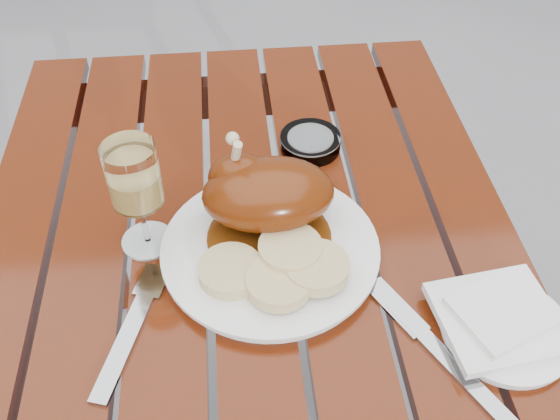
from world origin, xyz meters
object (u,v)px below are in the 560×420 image
(table, at_px, (258,406))
(side_plate, at_px, (505,330))
(wine_glass, at_px, (138,198))
(dinner_plate, at_px, (270,250))
(ashtray, at_px, (310,142))

(table, height_order, side_plate, side_plate)
(table, relative_size, wine_glass, 6.72)
(dinner_plate, height_order, ashtray, ashtray)
(table, height_order, wine_glass, wine_glass)
(dinner_plate, relative_size, wine_glass, 1.74)
(wine_glass, xyz_separation_m, ashtray, (0.27, 0.19, -0.08))
(table, bearing_deg, dinner_plate, 50.70)
(table, distance_m, ashtray, 0.49)
(side_plate, distance_m, ashtray, 0.44)
(table, xyz_separation_m, dinner_plate, (0.03, 0.04, 0.38))
(side_plate, bearing_deg, ashtray, 116.88)
(table, bearing_deg, wine_glass, 151.19)
(wine_glass, bearing_deg, side_plate, -23.79)
(table, bearing_deg, side_plate, -21.34)
(dinner_plate, bearing_deg, table, -129.30)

